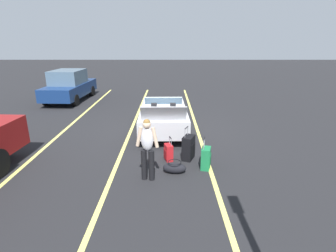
# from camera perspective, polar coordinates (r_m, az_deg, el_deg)

# --- Properties ---
(ground_plane) EXTENTS (80.00, 80.00, 0.00)m
(ground_plane) POSITION_cam_1_polar(r_m,az_deg,el_deg) (10.75, -0.96, -0.82)
(ground_plane) COLOR black
(lot_line_near) EXTENTS (18.00, 0.12, 0.01)m
(lot_line_near) POSITION_cam_1_polar(r_m,az_deg,el_deg) (10.81, 6.35, -0.82)
(lot_line_near) COLOR #EAE066
(lot_line_near) RESTS_ON ground_plane
(lot_line_mid) EXTENTS (18.00, 0.12, 0.01)m
(lot_line_mid) POSITION_cam_1_polar(r_m,az_deg,el_deg) (10.85, -7.97, -0.81)
(lot_line_mid) COLOR #EAE066
(lot_line_mid) RESTS_ON ground_plane
(lot_line_far) EXTENTS (18.00, 0.12, 0.01)m
(lot_line_far) POSITION_cam_1_polar(r_m,az_deg,el_deg) (11.54, -21.36, -0.75)
(lot_line_far) COLOR #EAE066
(lot_line_far) RESTS_ON ground_plane
(convertible_car) EXTENTS (4.26, 1.90, 1.50)m
(convertible_car) POSITION_cam_1_polar(r_m,az_deg,el_deg) (10.76, -0.98, 2.51)
(convertible_car) COLOR silver
(convertible_car) RESTS_ON ground_plane
(suitcase_large_black) EXTENTS (0.55, 0.44, 1.02)m
(suitcase_large_black) POSITION_cam_1_polar(r_m,az_deg,el_deg) (8.05, 4.46, -4.72)
(suitcase_large_black) COLOR black
(suitcase_large_black) RESTS_ON ground_plane
(suitcase_medium_bright) EXTENTS (0.44, 0.33, 0.91)m
(suitcase_medium_bright) POSITION_cam_1_polar(r_m,az_deg,el_deg) (7.56, 8.21, -6.93)
(suitcase_medium_bright) COLOR #19723F
(suitcase_medium_bright) RESTS_ON ground_plane
(suitcase_small_carryon) EXTENTS (0.38, 0.30, 0.74)m
(suitcase_small_carryon) POSITION_cam_1_polar(r_m,az_deg,el_deg) (8.00, 0.10, -5.75)
(suitcase_small_carryon) COLOR red
(suitcase_small_carryon) RESTS_ON ground_plane
(duffel_bag) EXTENTS (0.41, 0.67, 0.34)m
(duffel_bag) POSITION_cam_1_polar(r_m,az_deg,el_deg) (7.30, 1.42, -9.03)
(duffel_bag) COLOR black
(duffel_bag) RESTS_ON ground_plane
(traveler_person) EXTENTS (0.27, 0.61, 1.65)m
(traveler_person) POSITION_cam_1_polar(r_m,az_deg,el_deg) (6.69, -4.50, -4.44)
(traveler_person) COLOR black
(traveler_person) RESTS_ON ground_plane
(parked_sedan_far) EXTENTS (4.58, 2.04, 1.82)m
(parked_sedan_far) POSITION_cam_1_polar(r_m,az_deg,el_deg) (16.91, -20.56, 8.15)
(parked_sedan_far) COLOR navy
(parked_sedan_far) RESTS_ON ground_plane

